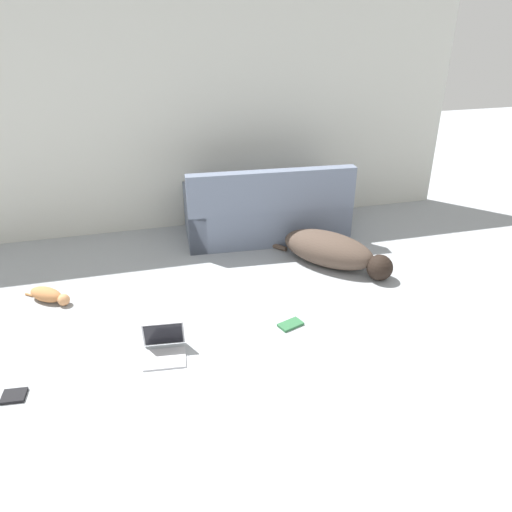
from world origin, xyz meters
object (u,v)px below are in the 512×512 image
couch (266,213)px  laptop_open (164,344)px  dog (332,251)px  book_green (291,324)px  cat (49,295)px  book_black (14,396)px

couch → laptop_open: couch is taller
dog → book_green: dog is taller
dog → laptop_open: bearing=-101.2°
dog → cat: (-2.90, 0.01, -0.11)m
cat → laptop_open: size_ratio=1.27×
couch → dog: 1.07m
cat → book_green: (2.11, -0.98, -0.05)m
couch → dog: (0.48, -0.95, -0.12)m
couch → book_black: bearing=45.5°
couch → book_black: 3.41m
dog → laptop_open: (-1.91, -1.07, -0.09)m
couch → cat: 2.61m
book_green → book_black: (-2.23, -0.34, 0.00)m
book_black → couch: bearing=41.6°
book_green → book_black: same height
couch → book_green: size_ratio=8.05×
dog → couch: bearing=166.5°
cat → book_black: 1.33m
book_black → book_green: bearing=8.6°
cat → book_green: 2.33m
book_green → laptop_open: bearing=-175.1°
dog → book_black: (-3.02, -1.31, -0.16)m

